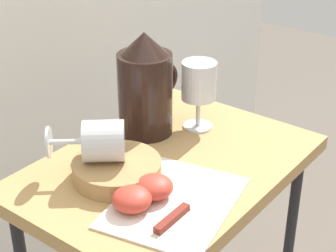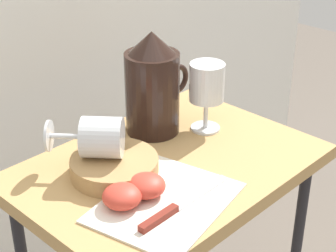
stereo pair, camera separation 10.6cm
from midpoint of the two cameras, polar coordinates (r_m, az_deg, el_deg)
name	(u,v)px [view 1 (the left image)]	position (r m, az deg, el deg)	size (l,w,h in m)	color
table	(168,195)	(1.14, -2.67, -7.15)	(0.58, 0.41, 0.71)	tan
linen_napkin	(175,202)	(0.98, -2.43, -7.88)	(0.25, 0.19, 0.00)	silver
basket_tray	(117,170)	(1.05, -8.12, -4.51)	(0.17, 0.17, 0.04)	#AD8451
pitcher	(146,93)	(1.17, -4.90, 3.36)	(0.17, 0.12, 0.22)	black
wine_glass_upright	(199,84)	(1.18, 0.61, 4.21)	(0.07, 0.07, 0.15)	silver
wine_glass_tipped_near	(101,141)	(1.03, -9.75, -1.60)	(0.14, 0.15, 0.08)	silver
apple_half_left	(132,199)	(0.96, -6.89, -7.51)	(0.07, 0.07, 0.04)	#CC3D2D
apple_half_right	(154,187)	(0.98, -4.55, -6.29)	(0.07, 0.07, 0.04)	#CC3D2D
knife	(184,209)	(0.95, -1.56, -8.58)	(0.22, 0.02, 0.01)	silver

